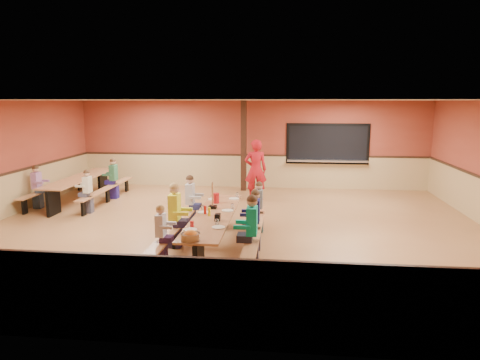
# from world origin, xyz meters

# --- Properties ---
(ground) EXTENTS (12.00, 12.00, 0.00)m
(ground) POSITION_xyz_m (0.00, 0.00, 0.00)
(ground) COLOR brown
(ground) RESTS_ON ground
(room_envelope) EXTENTS (12.04, 10.04, 3.02)m
(room_envelope) POSITION_xyz_m (0.00, 0.00, 0.69)
(room_envelope) COLOR brown
(room_envelope) RESTS_ON ground
(kitchen_pass_through) EXTENTS (2.78, 0.28, 1.38)m
(kitchen_pass_through) POSITION_xyz_m (2.60, 4.96, 1.49)
(kitchen_pass_through) COLOR black
(kitchen_pass_through) RESTS_ON ground
(structural_post) EXTENTS (0.18, 0.18, 3.00)m
(structural_post) POSITION_xyz_m (-0.20, 4.40, 1.50)
(structural_post) COLOR black
(structural_post) RESTS_ON ground
(cafeteria_table_main) EXTENTS (1.91, 3.70, 0.74)m
(cafeteria_table_main) POSITION_xyz_m (-0.21, -1.50, 0.53)
(cafeteria_table_main) COLOR #9E663F
(cafeteria_table_main) RESTS_ON ground
(cafeteria_table_second) EXTENTS (1.91, 3.70, 0.74)m
(cafeteria_table_second) POSITION_xyz_m (-4.89, 2.25, 0.53)
(cafeteria_table_second) COLOR #9E663F
(cafeteria_table_second) RESTS_ON ground
(seated_child_white_left) EXTENTS (0.33, 0.27, 1.12)m
(seated_child_white_left) POSITION_xyz_m (-1.04, -2.42, 0.56)
(seated_child_white_left) COLOR silver
(seated_child_white_left) RESTS_ON ground
(seated_adult_yellow) EXTENTS (0.43, 0.35, 1.33)m
(seated_adult_yellow) POSITION_xyz_m (-1.04, -1.43, 0.66)
(seated_adult_yellow) COLOR #EFFB2E
(seated_adult_yellow) RESTS_ON ground
(seated_child_grey_left) EXTENTS (0.38, 0.31, 1.24)m
(seated_child_grey_left) POSITION_xyz_m (-1.04, 0.00, 0.62)
(seated_child_grey_left) COLOR #BABABA
(seated_child_grey_left) RESTS_ON ground
(seated_child_teal_right) EXTENTS (0.41, 0.34, 1.30)m
(seated_child_teal_right) POSITION_xyz_m (0.61, -2.23, 0.65)
(seated_child_teal_right) COLOR #0DA182
(seated_child_teal_right) RESTS_ON ground
(seated_child_navy_right) EXTENTS (0.38, 0.31, 1.23)m
(seated_child_navy_right) POSITION_xyz_m (0.61, -1.40, 0.61)
(seated_child_navy_right) COLOR #15164F
(seated_child_navy_right) RESTS_ON ground
(seated_child_char_right) EXTENTS (0.34, 0.28, 1.16)m
(seated_child_char_right) POSITION_xyz_m (0.61, -0.19, 0.58)
(seated_child_char_right) COLOR #52595C
(seated_child_char_right) RESTS_ON ground
(seated_child_purple_sec) EXTENTS (0.37, 0.30, 1.20)m
(seated_child_purple_sec) POSITION_xyz_m (-5.72, 1.34, 0.60)
(seated_child_purple_sec) COLOR #9C6899
(seated_child_purple_sec) RESTS_ON ground
(seated_child_green_sec) EXTENTS (0.38, 0.31, 1.23)m
(seated_child_green_sec) POSITION_xyz_m (-4.07, 2.77, 0.62)
(seated_child_green_sec) COLOR #2D6645
(seated_child_green_sec) RESTS_ON ground
(seated_child_tan_sec) EXTENTS (0.35, 0.28, 1.16)m
(seated_child_tan_sec) POSITION_xyz_m (-4.07, 1.01, 0.58)
(seated_child_tan_sec) COLOR beige
(seated_child_tan_sec) RESTS_ON ground
(standing_woman) EXTENTS (0.74, 0.54, 1.85)m
(standing_woman) POSITION_xyz_m (0.30, 3.06, 0.92)
(standing_woman) COLOR #AE131D
(standing_woman) RESTS_ON ground
(punch_pitcher) EXTENTS (0.16, 0.16, 0.22)m
(punch_pitcher) POSITION_xyz_m (-0.33, -0.53, 0.85)
(punch_pitcher) COLOR red
(punch_pitcher) RESTS_ON cafeteria_table_main
(chip_bowl) EXTENTS (0.32, 0.32, 0.15)m
(chip_bowl) POSITION_xyz_m (-0.32, -3.15, 0.81)
(chip_bowl) COLOR orange
(chip_bowl) RESTS_ON cafeteria_table_main
(napkin_dispenser) EXTENTS (0.10, 0.14, 0.13)m
(napkin_dispenser) POSITION_xyz_m (-0.07, -1.95, 0.80)
(napkin_dispenser) COLOR black
(napkin_dispenser) RESTS_ON cafeteria_table_main
(condiment_mustard) EXTENTS (0.06, 0.06, 0.17)m
(condiment_mustard) POSITION_xyz_m (-0.29, -1.62, 0.82)
(condiment_mustard) COLOR yellow
(condiment_mustard) RESTS_ON cafeteria_table_main
(condiment_ketchup) EXTENTS (0.06, 0.06, 0.17)m
(condiment_ketchup) POSITION_xyz_m (-0.39, -1.49, 0.82)
(condiment_ketchup) COLOR #B2140F
(condiment_ketchup) RESTS_ON cafeteria_table_main
(table_paddle) EXTENTS (0.16, 0.16, 0.56)m
(table_paddle) POSITION_xyz_m (-0.32, -1.03, 0.88)
(table_paddle) COLOR black
(table_paddle) RESTS_ON cafeteria_table_main
(place_settings) EXTENTS (0.65, 3.30, 0.11)m
(place_settings) POSITION_xyz_m (-0.21, -1.50, 0.80)
(place_settings) COLOR beige
(place_settings) RESTS_ON cafeteria_table_main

